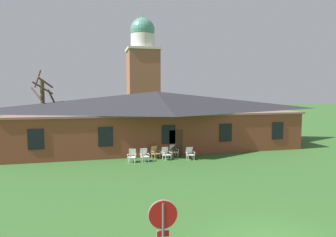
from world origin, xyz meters
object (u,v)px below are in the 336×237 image
(lawn_chair_middle, at_px, (166,153))
(lawn_chair_right_end, at_px, (173,150))
(lawn_chair_far_side, at_px, (190,153))
(stop_sign, at_px, (163,225))
(lawn_chair_by_porch, at_px, (132,155))
(lawn_chair_near_door, at_px, (144,155))
(lawn_chair_left_end, at_px, (155,152))

(lawn_chair_middle, bearing_deg, lawn_chair_right_end, 48.63)
(lawn_chair_middle, xyz_separation_m, lawn_chair_far_side, (1.78, -0.39, 0.00))
(lawn_chair_middle, relative_size, lawn_chair_right_end, 1.00)
(lawn_chair_middle, distance_m, lawn_chair_far_side, 1.82)
(stop_sign, relative_size, lawn_chair_middle, 2.44)
(lawn_chair_by_porch, distance_m, lawn_chair_middle, 2.61)
(lawn_chair_by_porch, distance_m, lawn_chair_near_door, 0.90)
(lawn_chair_left_end, xyz_separation_m, lawn_chair_right_end, (1.55, 0.28, 0.00))
(lawn_chair_by_porch, xyz_separation_m, lawn_chair_left_end, (1.88, 0.79, 0.00))
(lawn_chair_right_end, bearing_deg, lawn_chair_far_side, -53.68)
(lawn_chair_left_end, xyz_separation_m, lawn_chair_middle, (0.73, -0.65, 0.00))
(lawn_chair_by_porch, height_order, lawn_chair_middle, same)
(lawn_chair_near_door, height_order, lawn_chair_far_side, same)
(lawn_chair_middle, bearing_deg, lawn_chair_far_side, -12.25)
(stop_sign, relative_size, lawn_chair_left_end, 2.44)
(lawn_chair_left_end, distance_m, lawn_chair_far_side, 2.72)
(lawn_chair_near_door, xyz_separation_m, lawn_chair_right_end, (2.53, 1.12, 0.00))
(lawn_chair_near_door, distance_m, lawn_chair_middle, 1.73)
(lawn_chair_by_porch, xyz_separation_m, lawn_chair_near_door, (0.89, -0.05, 0.00))
(lawn_chair_near_door, distance_m, lawn_chair_right_end, 2.77)
(lawn_chair_by_porch, distance_m, lawn_chair_far_side, 4.40)
(lawn_chair_left_end, distance_m, lawn_chair_right_end, 1.57)
(stop_sign, height_order, lawn_chair_by_porch, stop_sign)
(lawn_chair_middle, distance_m, lawn_chair_right_end, 1.23)
(lawn_chair_near_door, relative_size, lawn_chair_right_end, 1.00)
(lawn_chair_left_end, relative_size, lawn_chair_middle, 1.00)
(stop_sign, distance_m, lawn_chair_left_end, 15.31)
(lawn_chair_right_end, bearing_deg, lawn_chair_middle, -131.37)
(stop_sign, height_order, lawn_chair_near_door, stop_sign)
(lawn_chair_middle, xyz_separation_m, lawn_chair_right_end, (0.82, 0.93, 0.00))
(stop_sign, relative_size, lawn_chair_by_porch, 2.44)
(stop_sign, bearing_deg, lawn_chair_far_side, 69.27)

